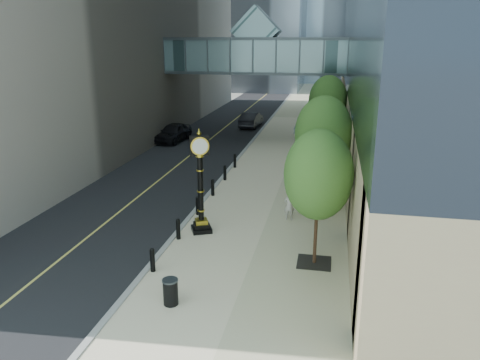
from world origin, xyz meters
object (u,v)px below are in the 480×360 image
trash_bin (171,293)px  car_near (173,132)px  street_clock (201,189)px  pedestrian (289,206)px  car_far (251,120)px

trash_bin → car_near: 27.38m
street_clock → pedestrian: (4.00, 2.33, -1.37)m
pedestrian → street_clock: bearing=38.4°
street_clock → car_near: street_clock is taller
pedestrian → car_far: bearing=-67.7°
car_near → trash_bin: bearing=-65.4°
car_near → street_clock: bearing=-61.6°
street_clock → trash_bin: (0.71, -6.46, -1.67)m
street_clock → car_near: bearing=87.7°
car_near → car_far: bearing=62.2°
trash_bin → pedestrian: pedestrian is taller
street_clock → pedestrian: bearing=5.3°
car_far → pedestrian: bearing=107.4°
pedestrian → car_far: (-6.45, 25.61, -0.01)m
car_far → street_clock: bearing=98.3°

